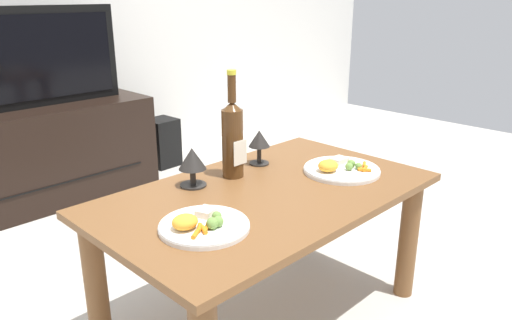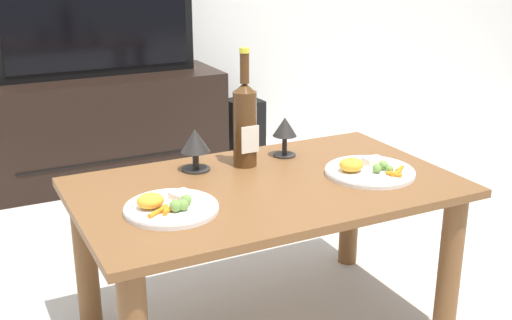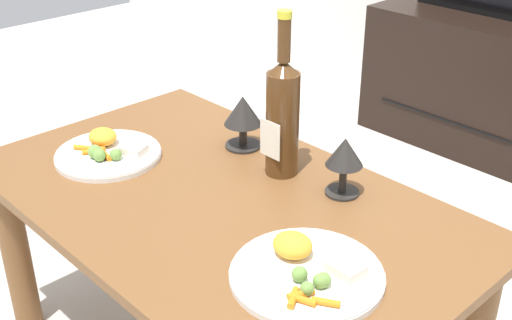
# 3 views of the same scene
# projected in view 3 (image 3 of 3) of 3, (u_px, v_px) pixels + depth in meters

# --- Properties ---
(dining_table) EXTENTS (1.11, 0.66, 0.49)m
(dining_table) POSITION_uv_depth(u_px,v_px,m) (219.00, 234.00, 1.45)
(dining_table) COLOR brown
(dining_table) RESTS_ON ground_plane
(wine_bottle) EXTENTS (0.07, 0.08, 0.37)m
(wine_bottle) POSITION_uv_depth(u_px,v_px,m) (283.00, 114.00, 1.44)
(wine_bottle) COLOR #4C2D14
(wine_bottle) RESTS_ON dining_table
(goblet_left) EXTENTS (0.09, 0.09, 0.13)m
(goblet_left) POSITION_uv_depth(u_px,v_px,m) (243.00, 113.00, 1.58)
(goblet_left) COLOR black
(goblet_left) RESTS_ON dining_table
(goblet_right) EXTENTS (0.08, 0.08, 0.13)m
(goblet_right) POSITION_uv_depth(u_px,v_px,m) (344.00, 156.00, 1.38)
(goblet_right) COLOR black
(goblet_right) RESTS_ON dining_table
(dinner_plate_left) EXTENTS (0.25, 0.25, 0.05)m
(dinner_plate_left) POSITION_uv_depth(u_px,v_px,m) (108.00, 152.00, 1.57)
(dinner_plate_left) COLOR white
(dinner_plate_left) RESTS_ON dining_table
(dinner_plate_right) EXTENTS (0.27, 0.27, 0.05)m
(dinner_plate_right) POSITION_uv_depth(u_px,v_px,m) (307.00, 271.00, 1.16)
(dinner_plate_right) COLOR white
(dinner_plate_right) RESTS_ON dining_table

